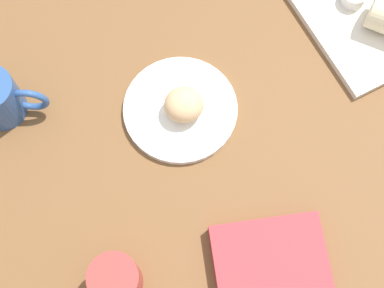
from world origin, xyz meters
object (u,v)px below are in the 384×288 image
object	(u,v)px
square_plate	(374,19)
round_plate	(180,109)
book_stack	(269,259)
scone_pastry	(184,105)
coffee_mug	(114,283)

from	to	relation	value
square_plate	round_plate	bearing A→B (deg)	-167.27
round_plate	square_plate	bearing A→B (deg)	12.73
book_stack	round_plate	bearing A→B (deg)	104.72
book_stack	square_plate	bearing A→B (deg)	49.78
square_plate	book_stack	size ratio (longest dim) A/B	1.26
scone_pastry	square_plate	xyz separation A→B (cm)	(40.94, 10.06, -3.29)
scone_pastry	coffee_mug	size ratio (longest dim) A/B	0.65
round_plate	book_stack	distance (cm)	31.33
coffee_mug	round_plate	bearing A→B (deg)	58.01
scone_pastry	square_plate	distance (cm)	42.28
round_plate	coffee_mug	world-z (taller)	coffee_mug
square_plate	coffee_mug	bearing A→B (deg)	-147.59
scone_pastry	coffee_mug	bearing A→B (deg)	-123.44
square_plate	book_stack	xyz separation A→B (cm)	(-33.53, -39.66, 0.90)
square_plate	book_stack	bearing A→B (deg)	-130.22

